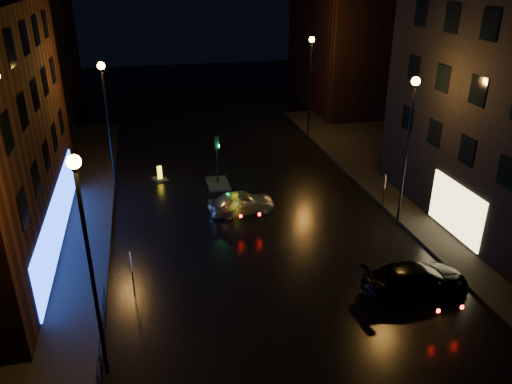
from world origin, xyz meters
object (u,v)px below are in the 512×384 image
at_px(dark_sedan, 416,279).
at_px(bollard_near, 236,207).
at_px(bollard_far, 160,177).
at_px(traffic_signal, 218,177).
at_px(road_sign_right, 385,184).
at_px(silver_hatchback, 242,202).
at_px(road_sign_left, 131,265).

xyz_separation_m(dark_sedan, bollard_near, (-6.27, 10.00, -0.48)).
bearing_deg(dark_sedan, bollard_far, 31.87).
bearing_deg(dark_sedan, traffic_signal, 23.80).
distance_m(dark_sedan, road_sign_right, 8.54).
height_order(traffic_signal, bollard_far, traffic_signal).
bearing_deg(silver_hatchback, dark_sedan, -155.89).
distance_m(silver_hatchback, bollard_near, 0.65).
bearing_deg(bollard_far, road_sign_right, -55.53).
relative_size(bollard_far, road_sign_right, 0.62).
distance_m(traffic_signal, road_sign_right, 10.92).
relative_size(bollard_near, road_sign_left, 0.54).
bearing_deg(road_sign_left, dark_sedan, -16.90).
height_order(silver_hatchback, bollard_near, silver_hatchback).
height_order(bollard_far, road_sign_right, road_sign_right).
xyz_separation_m(traffic_signal, road_sign_left, (-5.58, -11.54, 1.12)).
relative_size(dark_sedan, road_sign_right, 2.25).
bearing_deg(dark_sedan, road_sign_right, -18.10).
relative_size(traffic_signal, road_sign_left, 1.60).
height_order(dark_sedan, road_sign_right, road_sign_right).
xyz_separation_m(silver_hatchback, road_sign_right, (8.37, -1.50, 0.95)).
bearing_deg(bollard_near, road_sign_right, -13.41).
bearing_deg(dark_sedan, road_sign_left, 76.72).
bearing_deg(traffic_signal, road_sign_left, -115.81).
relative_size(traffic_signal, road_sign_right, 1.60).
bearing_deg(road_sign_right, bollard_far, -8.16).
height_order(bollard_near, road_sign_right, road_sign_right).
height_order(traffic_signal, silver_hatchback, traffic_signal).
distance_m(silver_hatchback, dark_sedan, 11.34).
bearing_deg(road_sign_right, road_sign_left, 43.49).
bearing_deg(bollard_near, road_sign_left, -130.13).
xyz_separation_m(traffic_signal, road_sign_right, (9.10, -5.93, 1.11)).
height_order(silver_hatchback, dark_sedan, dark_sedan).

